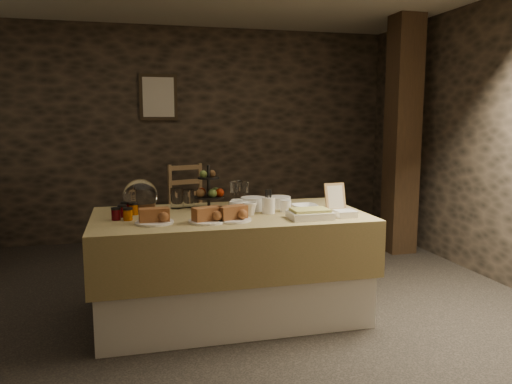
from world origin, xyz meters
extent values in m
cube|color=black|center=(0.00, 0.00, 0.00)|extent=(5.50, 5.00, 0.01)
cube|color=black|center=(0.00, 2.50, 1.30)|extent=(5.50, 0.02, 2.60)
cube|color=black|center=(0.00, -2.50, 1.30)|extent=(5.50, 0.02, 2.60)
cube|color=black|center=(2.75, 0.00, 1.30)|extent=(0.02, 5.00, 2.60)
cube|color=silver|center=(0.20, -0.14, 0.38)|extent=(1.93, 0.99, 0.75)
cube|color=olive|center=(0.20, -0.14, 0.59)|extent=(2.00, 1.06, 0.41)
cube|color=#997745|center=(0.17, 1.99, 0.24)|extent=(0.55, 0.54, 0.05)
cube|color=#997745|center=(0.17, 2.17, 0.75)|extent=(0.42, 0.15, 0.43)
cube|color=black|center=(2.42, 1.23, 1.30)|extent=(0.30, 0.30, 2.60)
cube|color=#322516|center=(-0.15, 2.47, 1.75)|extent=(0.45, 0.03, 0.55)
cube|color=beige|center=(-0.15, 2.45, 1.75)|extent=(0.37, 0.01, 0.47)
cylinder|color=white|center=(0.41, -0.04, 0.84)|extent=(0.19, 0.19, 0.10)
cylinder|color=white|center=(0.63, 0.04, 0.84)|extent=(0.20, 0.20, 0.08)
cylinder|color=white|center=(0.49, -0.20, 0.85)|extent=(0.10, 0.10, 0.12)
imported|color=white|center=(0.25, -0.18, 0.84)|extent=(0.15, 0.15, 0.10)
imported|color=white|center=(0.33, -0.24, 0.84)|extent=(0.11, 0.11, 0.10)
cylinder|color=white|center=(0.27, -0.08, 0.84)|extent=(0.09, 0.09, 0.09)
cylinder|color=white|center=(0.63, -0.17, 0.84)|extent=(0.08, 0.08, 0.09)
imported|color=white|center=(0.79, -0.16, 0.82)|extent=(0.20, 0.20, 0.05)
cylinder|color=#997745|center=(-0.44, 0.11, 0.80)|extent=(0.26, 0.26, 0.01)
cylinder|color=brown|center=(-0.44, 0.11, 0.84)|extent=(0.22, 0.22, 0.07)
sphere|color=white|center=(-0.44, 0.11, 0.91)|extent=(0.26, 0.26, 0.26)
cylinder|color=black|center=(0.09, 0.12, 0.96)|extent=(0.02, 0.02, 0.34)
cylinder|color=black|center=(0.09, 0.12, 0.88)|extent=(0.24, 0.24, 0.01)
cylinder|color=black|center=(0.09, 0.12, 1.03)|extent=(0.17, 0.17, 0.01)
sphere|color=#587430|center=(0.15, 0.15, 0.92)|extent=(0.07, 0.07, 0.07)
sphere|color=#8A1E03|center=(0.04, 0.16, 0.92)|extent=(0.07, 0.07, 0.07)
sphere|color=#587430|center=(0.11, 0.06, 0.92)|extent=(0.07, 0.07, 0.07)
sphere|color=brown|center=(0.02, 0.09, 0.92)|extent=(0.07, 0.07, 0.07)
sphere|color=#8A1E03|center=(0.17, 0.08, 0.92)|extent=(0.07, 0.07, 0.07)
cylinder|color=white|center=(-0.36, -0.36, 0.80)|extent=(0.26, 0.26, 0.01)
cube|color=brown|center=(-0.36, -0.36, 0.85)|extent=(0.20, 0.10, 0.09)
cylinder|color=white|center=(-0.01, -0.41, 0.80)|extent=(0.26, 0.26, 0.01)
cube|color=brown|center=(-0.01, -0.41, 0.85)|extent=(0.22, 0.15, 0.09)
cylinder|color=white|center=(0.17, -0.41, 0.80)|extent=(0.26, 0.26, 0.01)
cube|color=brown|center=(0.17, -0.41, 0.85)|extent=(0.22, 0.15, 0.09)
cylinder|color=#52070E|center=(-0.57, -0.08, 0.83)|extent=(0.06, 0.06, 0.07)
cylinder|color=#B85200|center=(-0.53, -0.21, 0.83)|extent=(0.06, 0.06, 0.07)
cylinder|color=#52070E|center=(-0.61, -0.18, 0.83)|extent=(0.06, 0.06, 0.07)
cylinder|color=#B85200|center=(-0.49, -0.01, 0.83)|extent=(0.06, 0.06, 0.07)
cylinder|color=#52070E|center=(-0.55, 0.05, 0.83)|extent=(0.06, 0.06, 0.07)
cube|color=white|center=(0.72, -0.46, 0.82)|extent=(0.30, 0.22, 0.05)
cube|color=#C9C160|center=(0.72, -0.46, 0.85)|extent=(0.26, 0.18, 0.02)
cube|color=white|center=(0.99, -0.46, 0.82)|extent=(0.14, 0.14, 0.04)
cube|color=#997745|center=(1.06, -0.12, 0.88)|extent=(0.17, 0.08, 0.22)
cylinder|color=white|center=(-0.16, 0.18, 0.87)|extent=(0.10, 0.10, 0.16)
cylinder|color=white|center=(-0.06, 0.21, 0.86)|extent=(0.09, 0.09, 0.14)
camera|label=1|loc=(-0.50, -3.74, 1.50)|focal=35.00mm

